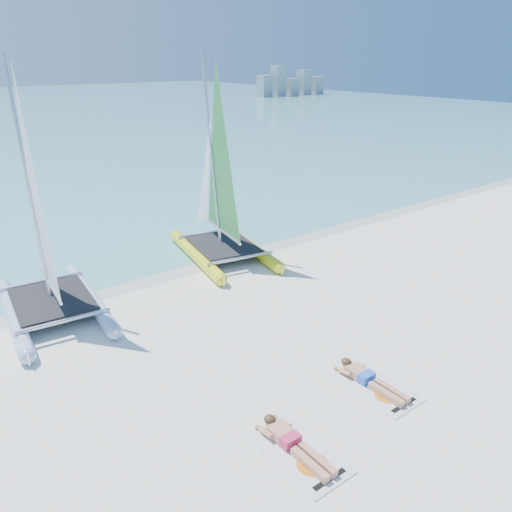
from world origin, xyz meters
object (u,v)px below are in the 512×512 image
(catamaran_blue, at_px, (42,242))
(sunbather_a, at_px, (292,442))
(sunbather_b, at_px, (368,378))
(towel_a, at_px, (299,453))
(towel_b, at_px, (374,387))
(catamaran_yellow, at_px, (216,192))

(catamaran_blue, distance_m, sunbather_a, 8.23)
(catamaran_blue, height_order, sunbather_b, catamaran_blue)
(towel_a, xyz_separation_m, sunbather_a, (0.00, 0.19, 0.11))
(towel_b, distance_m, sunbather_b, 0.22)
(towel_a, xyz_separation_m, towel_b, (2.52, 0.44, 0.00))
(catamaran_blue, relative_size, catamaran_yellow, 0.99)
(catamaran_yellow, distance_m, towel_a, 10.24)
(catamaran_yellow, height_order, towel_a, catamaran_yellow)
(towel_a, bearing_deg, catamaran_blue, 102.83)
(catamaran_blue, height_order, catamaran_yellow, catamaran_yellow)
(sunbather_a, distance_m, towel_b, 2.54)
(sunbather_b, bearing_deg, sunbather_a, -170.13)
(sunbather_b, bearing_deg, towel_a, -165.95)
(towel_b, bearing_deg, catamaran_blue, 119.91)
(sunbather_a, height_order, towel_b, sunbather_a)
(sunbather_a, bearing_deg, towel_b, 5.59)
(catamaran_blue, height_order, towel_a, catamaran_blue)
(catamaran_blue, bearing_deg, catamaran_yellow, 15.57)
(catamaran_yellow, relative_size, towel_b, 3.70)
(sunbather_a, bearing_deg, sunbather_b, 9.87)
(catamaran_blue, xyz_separation_m, catamaran_yellow, (6.06, 1.08, 0.13))
(catamaran_blue, bearing_deg, towel_a, -71.72)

